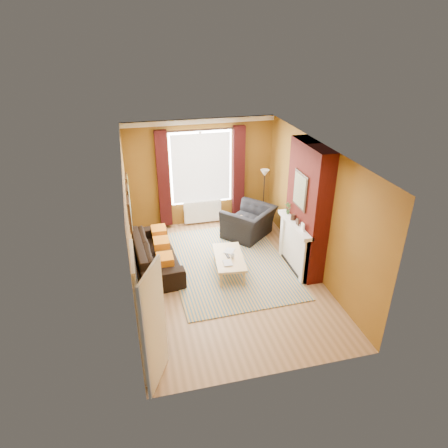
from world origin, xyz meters
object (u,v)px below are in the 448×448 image
at_px(coffee_table, 229,258).
at_px(wicker_stool, 238,225).
at_px(sofa, 156,253).
at_px(armchair, 249,222).
at_px(floor_lamp, 264,182).

relative_size(coffee_table, wicker_stool, 2.86).
distance_m(sofa, armchair, 2.56).
bearing_deg(coffee_table, wicker_stool, 74.84).
bearing_deg(coffee_table, sofa, 162.89).
bearing_deg(wicker_stool, armchair, -47.64).
bearing_deg(sofa, coffee_table, -117.89).
distance_m(sofa, coffee_table, 1.65).
bearing_deg(coffee_table, floor_lamp, 60.62).
bearing_deg(floor_lamp, wicker_stool, -159.40).
xyz_separation_m(sofa, wicker_stool, (2.19, 1.08, -0.10)).
bearing_deg(sofa, armchair, -75.19).
xyz_separation_m(wicker_stool, floor_lamp, (0.78, 0.29, 1.00)).
bearing_deg(wicker_stool, coffee_table, -111.57).
relative_size(sofa, floor_lamp, 1.43).
relative_size(wicker_stool, floor_lamp, 0.28).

